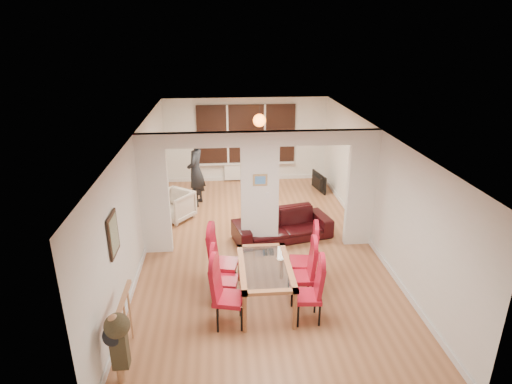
{
  "coord_description": "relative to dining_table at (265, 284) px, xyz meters",
  "views": [
    {
      "loc": [
        -0.79,
        -8.41,
        4.54
      ],
      "look_at": [
        -0.03,
        0.6,
        1.07
      ],
      "focal_mm": 30.0,
      "sensor_mm": 36.0,
      "label": 1
    }
  ],
  "objects": [
    {
      "name": "room_walls",
      "position": [
        0.1,
        2.08,
        0.93
      ],
      "size": [
        5.0,
        9.0,
        2.6
      ],
      "primitive_type": null,
      "color": "silver",
      "rests_on": "floor"
    },
    {
      "name": "armchair",
      "position": [
        -1.9,
        3.71,
        -0.0
      ],
      "size": [
        1.12,
        1.13,
        0.74
      ],
      "primitive_type": "imported",
      "rotation": [
        0.0,
        0.0,
        -0.66
      ],
      "color": "beige",
      "rests_on": "floor"
    },
    {
      "name": "wall_poster",
      "position": [
        -2.37,
        -0.32,
        1.23
      ],
      "size": [
        0.04,
        0.52,
        0.67
      ],
      "primitive_type": "cube",
      "color": "gray",
      "rests_on": "room_walls"
    },
    {
      "name": "dining_chair_rb",
      "position": [
        0.63,
        0.03,
        0.18
      ],
      "size": [
        0.46,
        0.46,
        1.1
      ],
      "primitive_type": null,
      "rotation": [
        0.0,
        0.0,
        -0.06
      ],
      "color": "#A41024",
      "rests_on": "floor"
    },
    {
      "name": "dining_chair_ra",
      "position": [
        0.64,
        -0.53,
        0.16
      ],
      "size": [
        0.46,
        0.46,
        1.08
      ],
      "primitive_type": null,
      "rotation": [
        0.0,
        0.0,
        -0.08
      ],
      "color": "#A41024",
      "rests_on": "floor"
    },
    {
      "name": "pillar_photo",
      "position": [
        0.1,
        1.98,
        1.23
      ],
      "size": [
        0.3,
        0.03,
        0.25
      ],
      "primitive_type": "cube",
      "color": "#4C8CD8",
      "rests_on": "divider_wall"
    },
    {
      "name": "sofa",
      "position": [
        0.66,
        2.45,
        -0.05
      ],
      "size": [
        2.36,
        1.37,
        0.65
      ],
      "primitive_type": "imported",
      "rotation": [
        0.0,
        0.0,
        0.24
      ],
      "color": "black",
      "rests_on": "floor"
    },
    {
      "name": "dining_chair_rc",
      "position": [
        0.74,
        0.48,
        0.21
      ],
      "size": [
        0.52,
        0.52,
        1.16
      ],
      "primitive_type": null,
      "rotation": [
        0.0,
        0.0,
        -0.13
      ],
      "color": "#A41024",
      "rests_on": "floor"
    },
    {
      "name": "bottle",
      "position": [
        0.24,
        4.83,
        -0.03
      ],
      "size": [
        0.07,
        0.07,
        0.27
      ],
      "primitive_type": "cylinder",
      "color": "#143F19",
      "rests_on": "coffee_table"
    },
    {
      "name": "dining_chair_lc",
      "position": [
        -0.69,
        0.54,
        0.22
      ],
      "size": [
        0.56,
        0.56,
        1.18
      ],
      "primitive_type": null,
      "rotation": [
        0.0,
        0.0,
        -0.22
      ],
      "color": "#A41024",
      "rests_on": "floor"
    },
    {
      "name": "stair_newel",
      "position": [
        -2.15,
        -1.12,
        0.18
      ],
      "size": [
        0.4,
        1.2,
        1.1
      ],
      "primitive_type": null,
      "color": "#B27A51",
      "rests_on": "floor"
    },
    {
      "name": "divider_wall",
      "position": [
        0.1,
        2.08,
        0.93
      ],
      "size": [
        5.0,
        0.18,
        2.6
      ],
      "primitive_type": "cube",
      "color": "white",
      "rests_on": "floor"
    },
    {
      "name": "dining_table",
      "position": [
        0.0,
        0.0,
        0.0
      ],
      "size": [
        0.9,
        1.59,
        0.75
      ],
      "primitive_type": null,
      "color": "#9C5F39",
      "rests_on": "floor"
    },
    {
      "name": "coffee_table",
      "position": [
        0.36,
        4.85,
        -0.27
      ],
      "size": [
        0.96,
        0.6,
        0.21
      ],
      "primitive_type": null,
      "rotation": [
        0.0,
        0.0,
        0.18
      ],
      "color": "black",
      "rests_on": "floor"
    },
    {
      "name": "bay_window_blinds",
      "position": [
        0.1,
        6.52,
        1.13
      ],
      "size": [
        3.0,
        0.08,
        1.8
      ],
      "primitive_type": "cube",
      "color": "black",
      "rests_on": "room_walls"
    },
    {
      "name": "person",
      "position": [
        -1.38,
        4.64,
        0.58
      ],
      "size": [
        0.78,
        0.59,
        1.91
      ],
      "primitive_type": "imported",
      "rotation": [
        0.0,
        0.0,
        -1.78
      ],
      "color": "black",
      "rests_on": "floor"
    },
    {
      "name": "radiator",
      "position": [
        0.1,
        6.48,
        -0.07
      ],
      "size": [
        1.4,
        0.08,
        0.5
      ],
      "primitive_type": "cube",
      "color": "white",
      "rests_on": "floor"
    },
    {
      "name": "pendant_light",
      "position": [
        0.4,
        5.38,
        1.78
      ],
      "size": [
        0.36,
        0.36,
        0.36
      ],
      "primitive_type": "sphere",
      "color": "orange",
      "rests_on": "room_walls"
    },
    {
      "name": "floor",
      "position": [
        0.1,
        2.08,
        -0.37
      ],
      "size": [
        5.0,
        9.0,
        0.01
      ],
      "primitive_type": "cube",
      "color": "#A16640",
      "rests_on": "ground"
    },
    {
      "name": "dining_chair_la",
      "position": [
        -0.64,
        -0.53,
        0.2
      ],
      "size": [
        0.56,
        0.56,
        1.15
      ],
      "primitive_type": null,
      "rotation": [
        0.0,
        0.0,
        -0.24
      ],
      "color": "#A41024",
      "rests_on": "floor"
    },
    {
      "name": "bowl",
      "position": [
        0.12,
        4.78,
        -0.14
      ],
      "size": [
        0.21,
        0.21,
        0.05
      ],
      "primitive_type": "imported",
      "color": "black",
      "rests_on": "coffee_table"
    },
    {
      "name": "dining_chair_lb",
      "position": [
        -0.68,
        0.07,
        0.14
      ],
      "size": [
        0.47,
        0.47,
        1.02
      ],
      "primitive_type": null,
      "rotation": [
        0.0,
        0.0,
        -0.17
      ],
      "color": "#A41024",
      "rests_on": "floor"
    },
    {
      "name": "shoes",
      "position": [
        0.25,
        1.75,
        -0.33
      ],
      "size": [
        0.23,
        0.25,
        0.09
      ],
      "primitive_type": null,
      "color": "black",
      "rests_on": "floor"
    },
    {
      "name": "television",
      "position": [
        2.1,
        5.43,
        -0.11
      ],
      "size": [
        0.92,
        0.31,
        0.53
      ],
      "primitive_type": "imported",
      "rotation": [
        0.0,
        0.0,
        1.78
      ],
      "color": "black",
      "rests_on": "floor"
    }
  ]
}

